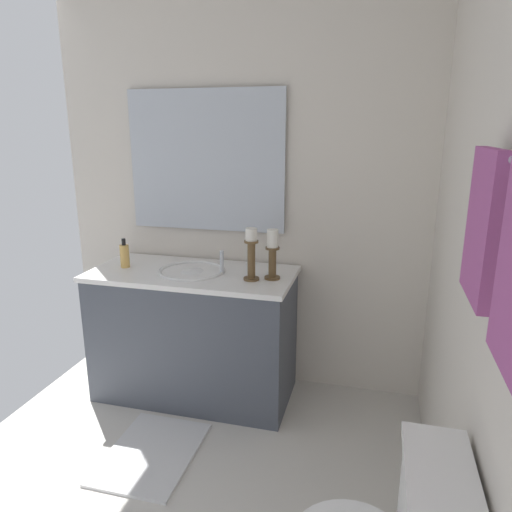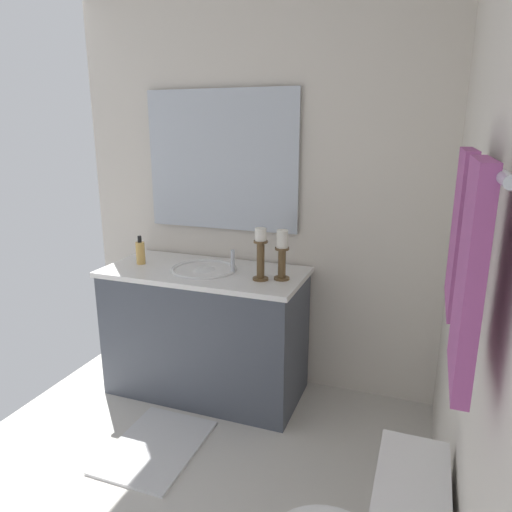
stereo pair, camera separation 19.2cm
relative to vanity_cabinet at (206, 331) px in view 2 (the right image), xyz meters
The scene contains 13 objects.
floor 0.99m from the vanity_cabinet, 13.74° to the left, with size 2.41×2.36×0.02m, color beige.
wall_back 1.84m from the vanity_cabinet, 57.85° to the left, with size 2.41×0.04×2.45m, color silver.
wall_left 0.91m from the vanity_cabinet, 146.56° to the left, with size 0.04×2.36×2.45m, color silver.
vanity_cabinet is the anchor object (origin of this frame).
sink_basin 0.37m from the vanity_cabinet, 90.00° to the left, with size 0.40×0.40×0.24m.
mirror 1.07m from the vanity_cabinet, behind, with size 0.02×1.00×0.86m, color silver.
candle_holder_tall 0.75m from the vanity_cabinet, 88.28° to the left, with size 0.09×0.09×0.29m.
candle_holder_short 0.68m from the vanity_cabinet, 80.76° to the left, with size 0.09×0.09×0.30m.
soap_bottle 0.64m from the vanity_cabinet, 87.45° to the right, with size 0.06×0.06×0.18m.
towel_bar 2.25m from the vanity_cabinet, 43.96° to the left, with size 0.02×0.02×0.75m, color silver.
towel_near_vanity 2.04m from the vanity_cabinet, 47.73° to the left, with size 0.28×0.03×0.40m, color #A54C8C.
towel_center 2.28m from the vanity_cabinet, 39.96° to the left, with size 0.23×0.03×0.41m, color #A54C8C.
bath_mat 0.74m from the vanity_cabinet, ahead, with size 0.60×0.44×0.02m, color silver.
Camera 2 is at (1.57, 1.02, 1.64)m, focal length 33.06 mm.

